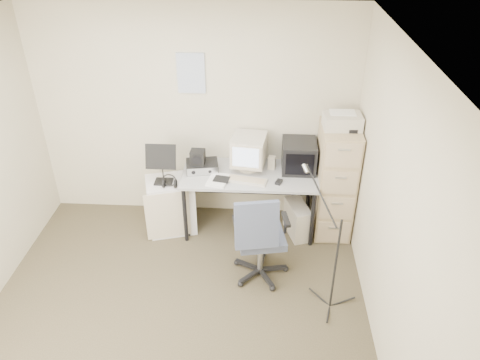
# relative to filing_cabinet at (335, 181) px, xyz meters

# --- Properties ---
(floor) EXTENTS (3.60, 3.60, 0.01)m
(floor) POSITION_rel_filing_cabinet_xyz_m (-1.58, -1.48, -0.66)
(floor) COLOR #3B3221
(floor) RESTS_ON ground
(ceiling) EXTENTS (3.60, 3.60, 0.01)m
(ceiling) POSITION_rel_filing_cabinet_xyz_m (-1.58, -1.48, 1.85)
(ceiling) COLOR white
(ceiling) RESTS_ON ground
(wall_back) EXTENTS (3.60, 0.02, 2.50)m
(wall_back) POSITION_rel_filing_cabinet_xyz_m (-1.58, 0.32, 0.60)
(wall_back) COLOR beige
(wall_back) RESTS_ON ground
(wall_right) EXTENTS (0.02, 3.60, 2.50)m
(wall_right) POSITION_rel_filing_cabinet_xyz_m (0.22, -1.48, 0.60)
(wall_right) COLOR beige
(wall_right) RESTS_ON ground
(wall_calendar) EXTENTS (0.30, 0.02, 0.44)m
(wall_calendar) POSITION_rel_filing_cabinet_xyz_m (-1.60, 0.31, 1.10)
(wall_calendar) COLOR white
(wall_calendar) RESTS_ON wall_back
(filing_cabinet) EXTENTS (0.40, 0.60, 1.30)m
(filing_cabinet) POSITION_rel_filing_cabinet_xyz_m (0.00, 0.00, 0.00)
(filing_cabinet) COLOR tan
(filing_cabinet) RESTS_ON floor
(printer) EXTENTS (0.40, 0.28, 0.15)m
(printer) POSITION_rel_filing_cabinet_xyz_m (0.00, -0.00, 0.72)
(printer) COLOR #B8B099
(printer) RESTS_ON filing_cabinet
(desk) EXTENTS (1.50, 0.70, 0.73)m
(desk) POSITION_rel_filing_cabinet_xyz_m (-0.95, -0.03, -0.29)
(desk) COLOR #A7A8A6
(desk) RESTS_ON floor
(crt_monitor) EXTENTS (0.41, 0.42, 0.40)m
(crt_monitor) POSITION_rel_filing_cabinet_xyz_m (-0.97, 0.09, 0.28)
(crt_monitor) COLOR #B8B099
(crt_monitor) RESTS_ON desk
(crt_tv) EXTENTS (0.37, 0.39, 0.34)m
(crt_tv) POSITION_rel_filing_cabinet_xyz_m (-0.41, 0.10, 0.25)
(crt_tv) COLOR black
(crt_tv) RESTS_ON desk
(desk_speaker) EXTENTS (0.09, 0.09, 0.15)m
(desk_speaker) POSITION_rel_filing_cabinet_xyz_m (-0.71, 0.10, 0.15)
(desk_speaker) COLOR beige
(desk_speaker) RESTS_ON desk
(keyboard) EXTENTS (0.45, 0.24, 0.02)m
(keyboard) POSITION_rel_filing_cabinet_xyz_m (-0.97, -0.20, 0.09)
(keyboard) COLOR #B8B099
(keyboard) RESTS_ON desk
(mouse) EXTENTS (0.09, 0.11, 0.03)m
(mouse) POSITION_rel_filing_cabinet_xyz_m (-0.63, -0.21, 0.09)
(mouse) COLOR black
(mouse) RESTS_ON desk
(radio_receiver) EXTENTS (0.39, 0.31, 0.10)m
(radio_receiver) POSITION_rel_filing_cabinet_xyz_m (-1.49, 0.02, 0.13)
(radio_receiver) COLOR black
(radio_receiver) RESTS_ON desk
(radio_speaker) EXTENTS (0.16, 0.15, 0.15)m
(radio_speaker) POSITION_rel_filing_cabinet_xyz_m (-1.53, -0.00, 0.26)
(radio_speaker) COLOR black
(radio_speaker) RESTS_ON radio_receiver
(papers) EXTENTS (0.26, 0.32, 0.02)m
(papers) POSITION_rel_filing_cabinet_xyz_m (-1.29, -0.20, 0.09)
(papers) COLOR white
(papers) RESTS_ON desk
(pc_tower) EXTENTS (0.31, 0.46, 0.39)m
(pc_tower) POSITION_rel_filing_cabinet_xyz_m (-0.40, -0.13, -0.45)
(pc_tower) COLOR #B8B099
(pc_tower) RESTS_ON floor
(office_chair) EXTENTS (0.68, 0.68, 1.02)m
(office_chair) POSITION_rel_filing_cabinet_xyz_m (-0.81, -0.83, -0.14)
(office_chair) COLOR slate
(office_chair) RESTS_ON floor
(side_cart) EXTENTS (0.61, 0.54, 0.64)m
(side_cart) POSITION_rel_filing_cabinet_xyz_m (-1.85, -0.10, -0.33)
(side_cart) COLOR silver
(side_cart) RESTS_ON floor
(music_stand) EXTENTS (0.37, 0.30, 0.48)m
(music_stand) POSITION_rel_filing_cabinet_xyz_m (-1.90, -0.13, 0.24)
(music_stand) COLOR black
(music_stand) RESTS_ON side_cart
(headphones) EXTENTS (0.20, 0.20, 0.03)m
(headphones) POSITION_rel_filing_cabinet_xyz_m (-1.82, -0.22, 0.05)
(headphones) COLOR black
(headphones) RESTS_ON side_cart
(mic_stand) EXTENTS (0.03, 0.03, 1.34)m
(mic_stand) POSITION_rel_filing_cabinet_xyz_m (-0.12, -1.24, 0.02)
(mic_stand) COLOR black
(mic_stand) RESTS_ON floor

